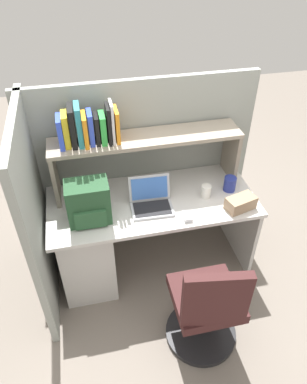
% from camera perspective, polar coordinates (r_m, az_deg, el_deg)
% --- Properties ---
extents(ground_plane, '(8.00, 8.00, 0.00)m').
position_cam_1_polar(ground_plane, '(3.31, -0.19, -11.01)').
color(ground_plane, slate).
extents(desk, '(1.60, 0.70, 0.73)m').
position_cam_1_polar(desk, '(2.98, -7.59, -7.14)').
color(desk, silver).
rests_on(desk, ground_plane).
extents(cubicle_partition_rear, '(1.84, 0.05, 1.55)m').
position_cam_1_polar(cubicle_partition_rear, '(3.07, -1.76, 3.81)').
color(cubicle_partition_rear, '#939991').
rests_on(cubicle_partition_rear, ground_plane).
extents(cubicle_partition_left, '(0.05, 1.06, 1.55)m').
position_cam_1_polar(cubicle_partition_left, '(2.72, -17.78, -3.69)').
color(cubicle_partition_left, '#939991').
rests_on(cubicle_partition_left, ground_plane).
extents(overhead_hutch, '(1.44, 0.28, 0.45)m').
position_cam_1_polar(overhead_hutch, '(2.75, -1.15, 6.97)').
color(overhead_hutch, gray).
rests_on(overhead_hutch, desk).
extents(reference_books_on_shelf, '(0.42, 0.19, 0.29)m').
position_cam_1_polar(reference_books_on_shelf, '(2.60, -10.38, 10.00)').
color(reference_books_on_shelf, blue).
rests_on(reference_books_on_shelf, overhead_hutch).
extents(laptop, '(0.32, 0.27, 0.22)m').
position_cam_1_polar(laptop, '(2.71, -0.40, -1.41)').
color(laptop, '#B7BABF').
rests_on(laptop, desk).
extents(backpack, '(0.30, 0.22, 0.32)m').
position_cam_1_polar(backpack, '(2.58, -10.19, -1.70)').
color(backpack, '#264C2D').
rests_on(backpack, desk).
extents(computer_mouse, '(0.07, 0.11, 0.03)m').
position_cam_1_polar(computer_mouse, '(2.64, 5.31, -3.87)').
color(computer_mouse, silver).
rests_on(computer_mouse, desk).
extents(paper_cup, '(0.08, 0.08, 0.10)m').
position_cam_1_polar(paper_cup, '(2.83, 8.26, 0.11)').
color(paper_cup, white).
rests_on(paper_cup, desk).
extents(tissue_box, '(0.24, 0.17, 0.10)m').
position_cam_1_polar(tissue_box, '(2.77, 13.56, -1.70)').
color(tissue_box, '#9E7F60').
rests_on(tissue_box, desk).
extents(snack_canister, '(0.10, 0.10, 0.12)m').
position_cam_1_polar(snack_canister, '(2.93, 11.92, 1.27)').
color(snack_canister, navy).
rests_on(snack_canister, desk).
extents(office_chair, '(0.52, 0.52, 0.93)m').
position_cam_1_polar(office_chair, '(2.58, 8.32, -17.85)').
color(office_chair, black).
rests_on(office_chair, ground_plane).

